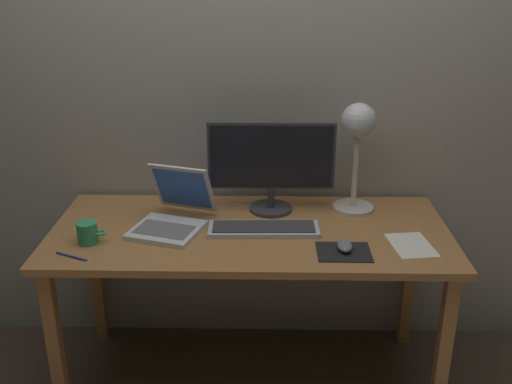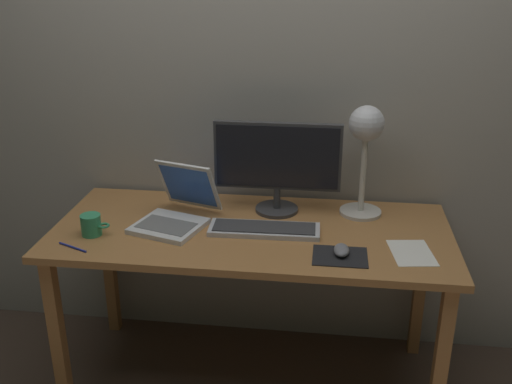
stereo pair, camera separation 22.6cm
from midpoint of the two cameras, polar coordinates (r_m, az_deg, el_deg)
ground_plane at (r=2.78m, az=2.03°, el=-17.52°), size 4.80×4.80×0.00m
back_wall at (r=2.59m, az=3.27°, el=11.55°), size 4.80×0.06×2.60m
desk at (r=2.41m, az=2.24°, el=-5.31°), size 1.60×0.70×0.74m
monitor at (r=2.46m, az=4.71°, el=2.91°), size 0.53×0.18×0.39m
keyboard_main at (r=2.35m, az=3.57°, el=-3.67°), size 0.44×0.15×0.03m
laptop at (r=2.42m, az=-4.90°, el=-1.45°), size 0.35×0.40×0.24m
desk_lamp at (r=2.46m, az=13.18°, el=5.09°), size 0.18×0.18×0.47m
mousepad at (r=2.20m, az=11.08°, el=-6.20°), size 0.20×0.16×0.00m
mouse at (r=2.21m, az=11.20°, el=-5.61°), size 0.06×0.10×0.03m
coffee_mug at (r=2.37m, az=-13.02°, el=-3.18°), size 0.11×0.08×0.08m
paper_sheet_near_mouse at (r=2.29m, az=17.61°, el=-5.70°), size 0.18×0.23×0.00m
pen at (r=2.29m, az=-14.65°, el=-5.25°), size 0.13×0.06×0.01m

